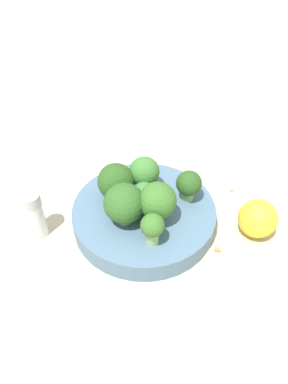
% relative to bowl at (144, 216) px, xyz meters
% --- Properties ---
extents(ground_plane, '(3.00, 3.00, 0.00)m').
position_rel_bowl_xyz_m(ground_plane, '(0.00, 0.00, -0.02)').
color(ground_plane, beige).
extents(bowl, '(0.22, 0.22, 0.03)m').
position_rel_bowl_xyz_m(bowl, '(0.00, 0.00, 0.00)').
color(bowl, slate).
rests_on(bowl, ground_plane).
extents(broccoli_floret_0, '(0.05, 0.05, 0.07)m').
position_rel_bowl_xyz_m(broccoli_floret_0, '(0.01, 0.03, 0.05)').
color(broccoli_floret_0, '#84AD66').
rests_on(broccoli_floret_0, bowl).
extents(broccoli_floret_1, '(0.03, 0.03, 0.05)m').
position_rel_bowl_xyz_m(broccoli_floret_1, '(0.05, 0.04, 0.05)').
color(broccoli_floret_1, '#8EB770').
rests_on(broccoli_floret_1, bowl).
extents(broccoli_floret_2, '(0.06, 0.06, 0.06)m').
position_rel_bowl_xyz_m(broccoli_floret_2, '(0.04, -0.01, 0.05)').
color(broccoli_floret_2, '#7A9E5B').
rests_on(broccoli_floret_2, bowl).
extents(broccoli_floret_3, '(0.06, 0.06, 0.06)m').
position_rel_bowl_xyz_m(broccoli_floret_3, '(-0.00, -0.05, 0.05)').
color(broccoli_floret_3, '#7A9E5B').
rests_on(broccoli_floret_3, bowl).
extents(broccoli_floret_4, '(0.04, 0.04, 0.05)m').
position_rel_bowl_xyz_m(broccoli_floret_4, '(-0.05, 0.05, 0.05)').
color(broccoli_floret_4, '#7A9E5B').
rests_on(broccoli_floret_4, bowl).
extents(broccoli_floret_5, '(0.05, 0.05, 0.06)m').
position_rel_bowl_xyz_m(broccoli_floret_5, '(-0.03, -0.02, 0.05)').
color(broccoli_floret_5, '#84AD66').
rests_on(broccoli_floret_5, bowl).
extents(broccoli_floret_6, '(0.04, 0.04, 0.05)m').
position_rel_bowl_xyz_m(broccoli_floret_6, '(-0.00, 0.00, 0.04)').
color(broccoli_floret_6, '#84AD66').
rests_on(broccoli_floret_6, bowl).
extents(pepper_shaker, '(0.03, 0.03, 0.08)m').
position_rel_bowl_xyz_m(pepper_shaker, '(0.10, -0.13, 0.02)').
color(pepper_shaker, silver).
rests_on(pepper_shaker, ground_plane).
extents(lemon_wedge, '(0.06, 0.06, 0.06)m').
position_rel_bowl_xyz_m(lemon_wedge, '(-0.07, 0.15, 0.01)').
color(lemon_wedge, yellow).
rests_on(lemon_wedge, ground_plane).
extents(almond_crumb_0, '(0.01, 0.01, 0.01)m').
position_rel_bowl_xyz_m(almond_crumb_0, '(0.09, -0.13, -0.01)').
color(almond_crumb_0, '#AD7F4C').
rests_on(almond_crumb_0, ground_plane).
extents(almond_crumb_1, '(0.01, 0.01, 0.01)m').
position_rel_bowl_xyz_m(almond_crumb_1, '(-0.14, 0.09, -0.01)').
color(almond_crumb_1, tan).
rests_on(almond_crumb_1, ground_plane).
extents(almond_crumb_2, '(0.01, 0.01, 0.01)m').
position_rel_bowl_xyz_m(almond_crumb_2, '(-0.01, 0.12, -0.01)').
color(almond_crumb_2, '#AD7F4C').
rests_on(almond_crumb_2, ground_plane).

